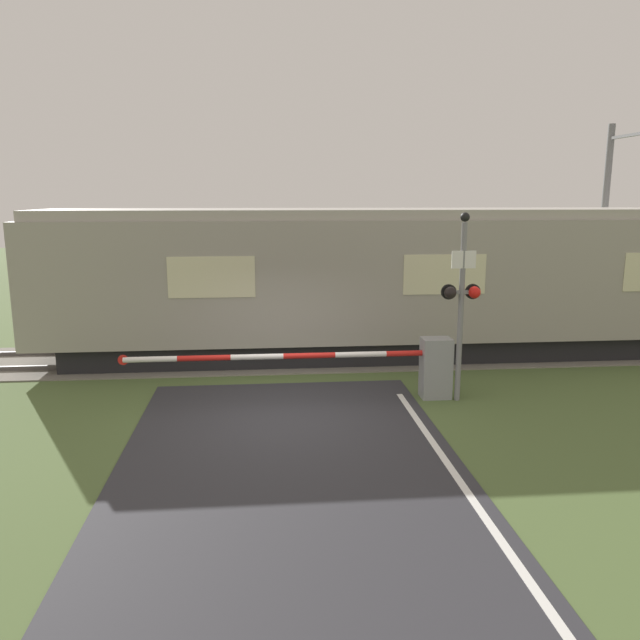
# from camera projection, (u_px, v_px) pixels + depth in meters

# --- Properties ---
(ground_plane) EXTENTS (80.00, 80.00, 0.00)m
(ground_plane) POSITION_uv_depth(u_px,v_px,m) (285.00, 415.00, 11.78)
(ground_plane) COLOR #4C6033
(track_bed) EXTENTS (36.00, 3.20, 0.13)m
(track_bed) POSITION_uv_depth(u_px,v_px,m) (278.00, 357.00, 15.97)
(track_bed) COLOR slate
(track_bed) RESTS_ON ground_plane
(train) EXTENTS (19.54, 2.82, 3.75)m
(train) POSITION_uv_depth(u_px,v_px,m) (428.00, 281.00, 15.94)
(train) COLOR black
(train) RESTS_ON ground_plane
(crossing_barrier) EXTENTS (6.62, 0.44, 1.25)m
(crossing_barrier) POSITION_uv_depth(u_px,v_px,m) (408.00, 366.00, 12.66)
(crossing_barrier) COLOR gray
(crossing_barrier) RESTS_ON ground_plane
(signal_post) EXTENTS (0.79, 0.26, 3.77)m
(signal_post) POSITION_uv_depth(u_px,v_px,m) (462.00, 296.00, 12.25)
(signal_post) COLOR gray
(signal_post) RESTS_ON ground_plane
(catenary_pole) EXTENTS (0.20, 1.90, 6.08)m
(catenary_pole) POSITION_uv_depth(u_px,v_px,m) (604.00, 226.00, 18.26)
(catenary_pole) COLOR slate
(catenary_pole) RESTS_ON ground_plane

